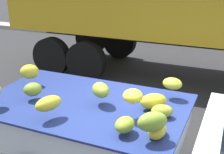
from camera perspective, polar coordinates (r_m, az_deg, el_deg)
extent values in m
cube|color=gray|center=(12.31, 17.80, 5.95)|extent=(80.00, 0.80, 0.16)
cube|color=silver|center=(4.64, -5.03, -10.39)|extent=(2.84, 1.79, 0.08)
cube|color=silver|center=(5.19, -0.69, -3.57)|extent=(2.81, 0.10, 0.44)
cube|color=silver|center=(3.90, -11.20, -12.78)|extent=(2.81, 0.10, 0.44)
cube|color=silver|center=(4.11, 12.40, -11.04)|extent=(0.08, 1.74, 0.44)
cube|color=silver|center=(5.26, -18.52, -4.36)|extent=(0.08, 1.74, 0.44)
cube|color=#B21914|center=(5.23, -0.55, -3.85)|extent=(2.70, 0.06, 0.07)
cube|color=navy|center=(4.41, -5.23, -4.91)|extent=(2.96, 1.91, 0.03)
ellipsoid|color=gold|center=(4.47, 11.32, -1.21)|extent=(0.30, 0.24, 0.17)
ellipsoid|color=gold|center=(3.56, 8.49, -9.86)|extent=(0.22, 0.31, 0.21)
ellipsoid|color=gold|center=(5.04, -15.28, 0.98)|extent=(0.37, 0.35, 0.24)
ellipsoid|color=olive|center=(3.37, 7.62, -8.35)|extent=(0.40, 0.38, 0.23)
ellipsoid|color=gold|center=(4.15, 7.81, -4.57)|extent=(0.43, 0.39, 0.22)
ellipsoid|color=olive|center=(3.54, 2.41, -8.94)|extent=(0.25, 0.31, 0.17)
ellipsoid|color=yellow|center=(3.78, 3.95, -3.60)|extent=(0.33, 0.34, 0.17)
ellipsoid|color=#919F2B|center=(3.97, 9.40, -6.36)|extent=(0.34, 0.29, 0.17)
ellipsoid|color=olive|center=(4.20, -2.17, -2.46)|extent=(0.39, 0.38, 0.21)
ellipsoid|color=gold|center=(3.89, -11.89, -4.90)|extent=(0.32, 0.41, 0.19)
ellipsoid|color=olive|center=(4.53, -14.72, -2.27)|extent=(0.34, 0.34, 0.20)
cylinder|color=black|center=(5.55, -3.85, -7.94)|extent=(0.64, 0.21, 0.64)
cylinder|color=black|center=(10.17, 1.49, 6.69)|extent=(1.08, 0.31, 1.08)
cylinder|color=black|center=(8.07, -4.92, 2.96)|extent=(1.08, 0.31, 1.08)
cylinder|color=black|center=(10.61, -3.97, 7.22)|extent=(1.08, 0.31, 1.08)
cylinder|color=black|center=(8.62, -11.28, 3.77)|extent=(1.08, 0.31, 1.08)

